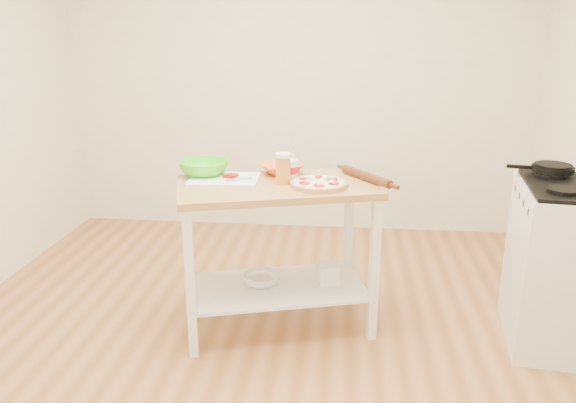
% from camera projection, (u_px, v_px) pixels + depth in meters
% --- Properties ---
extents(room_shell, '(4.04, 4.54, 2.74)m').
position_uv_depth(room_shell, '(257.00, 116.00, 2.65)').
color(room_shell, '#B57743').
rests_on(room_shell, ground).
extents(prep_island, '(1.25, 0.90, 0.90)m').
position_uv_depth(prep_island, '(277.00, 225.00, 3.28)').
color(prep_island, '#B38749').
rests_on(prep_island, ground).
extents(gas_stove, '(0.67, 0.76, 1.11)m').
position_uv_depth(gas_stove, '(570.00, 265.00, 3.15)').
color(gas_stove, silver).
rests_on(gas_stove, ground).
extents(skillet, '(0.37, 0.23, 0.03)m').
position_uv_depth(skillet, '(551.00, 169.00, 3.23)').
color(skillet, black).
rests_on(skillet, gas_stove).
extents(pizza, '(0.33, 0.33, 0.05)m').
position_uv_depth(pizza, '(319.00, 183.00, 3.15)').
color(pizza, tan).
rests_on(pizza, prep_island).
extents(cutting_board, '(0.41, 0.32, 0.04)m').
position_uv_depth(cutting_board, '(224.00, 178.00, 3.28)').
color(cutting_board, white).
rests_on(cutting_board, prep_island).
extents(spatula, '(0.15, 0.08, 0.01)m').
position_uv_depth(spatula, '(238.00, 179.00, 3.23)').
color(spatula, '#43BFB7').
rests_on(spatula, cutting_board).
extents(knife, '(0.27, 0.05, 0.01)m').
position_uv_depth(knife, '(206.00, 174.00, 3.35)').
color(knife, silver).
rests_on(knife, cutting_board).
extents(orange_bowl, '(0.35, 0.35, 0.06)m').
position_uv_depth(orange_bowl, '(281.00, 168.00, 3.42)').
color(orange_bowl, '#FF6228').
rests_on(orange_bowl, prep_island).
extents(green_bowl, '(0.37, 0.37, 0.09)m').
position_uv_depth(green_bowl, '(204.00, 168.00, 3.36)').
color(green_bowl, '#47D818').
rests_on(green_bowl, prep_island).
extents(beer_pint, '(0.09, 0.09, 0.18)m').
position_uv_depth(beer_pint, '(283.00, 168.00, 3.18)').
color(beer_pint, orange).
rests_on(beer_pint, prep_island).
extents(yogurt_tub, '(0.10, 0.10, 0.20)m').
position_uv_depth(yogurt_tub, '(290.00, 169.00, 3.28)').
color(yogurt_tub, white).
rests_on(yogurt_tub, prep_island).
extents(rolling_pin, '(0.29, 0.37, 0.05)m').
position_uv_depth(rolling_pin, '(366.00, 177.00, 3.25)').
color(rolling_pin, '#5B2B14').
rests_on(rolling_pin, prep_island).
extents(shelf_glass_bowl, '(0.25, 0.25, 0.07)m').
position_uv_depth(shelf_glass_bowl, '(261.00, 280.00, 3.39)').
color(shelf_glass_bowl, silver).
rests_on(shelf_glass_bowl, prep_island).
extents(shelf_bin, '(0.15, 0.15, 0.12)m').
position_uv_depth(shelf_bin, '(328.00, 273.00, 3.42)').
color(shelf_bin, white).
rests_on(shelf_bin, prep_island).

